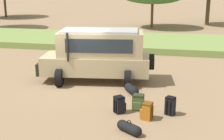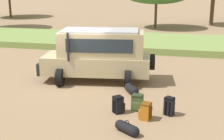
% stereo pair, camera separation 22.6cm
% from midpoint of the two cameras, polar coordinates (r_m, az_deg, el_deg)
% --- Properties ---
extents(ground_plane, '(320.00, 320.00, 0.00)m').
position_cam_midpoint_polar(ground_plane, '(14.30, -5.76, -2.68)').
color(ground_plane, '#8C7051').
extents(grass_bank, '(120.00, 7.00, 0.44)m').
position_cam_midpoint_polar(grass_bank, '(24.15, 2.54, 5.29)').
color(grass_bank, olive).
rests_on(grass_bank, ground_plane).
extents(safari_vehicle, '(5.46, 3.18, 2.44)m').
position_cam_midpoint_polar(safari_vehicle, '(14.50, -1.98, 2.94)').
color(safari_vehicle, tan).
rests_on(safari_vehicle, ground_plane).
extents(backpack_beside_front_wheel, '(0.47, 0.46, 0.61)m').
position_cam_midpoint_polar(backpack_beside_front_wheel, '(11.08, 1.73, -6.37)').
color(backpack_beside_front_wheel, black).
rests_on(backpack_beside_front_wheel, ground_plane).
extents(backpack_cluster_center, '(0.45, 0.43, 0.58)m').
position_cam_midpoint_polar(backpack_cluster_center, '(10.63, 6.78, -7.52)').
color(backpack_cluster_center, '#B26619').
rests_on(backpack_cluster_center, ground_plane).
extents(backpack_near_rear_wheel, '(0.41, 0.44, 0.57)m').
position_cam_midpoint_polar(backpack_near_rear_wheel, '(11.38, 5.21, -5.93)').
color(backpack_near_rear_wheel, '#42562D').
rests_on(backpack_near_rear_wheel, ground_plane).
extents(backpack_outermost, '(0.39, 0.42, 0.66)m').
position_cam_midpoint_polar(backpack_outermost, '(11.08, 11.03, -6.55)').
color(backpack_outermost, black).
rests_on(backpack_outermost, ground_plane).
extents(duffel_bag_low_black_case, '(0.84, 0.68, 0.42)m').
position_cam_midpoint_polar(duffel_bag_low_black_case, '(9.70, 3.44, -10.55)').
color(duffel_bag_low_black_case, black).
rests_on(duffel_bag_low_black_case, ground_plane).
extents(duffel_bag_soft_canvas, '(0.70, 0.91, 0.47)m').
position_cam_midpoint_polar(duffel_bag_soft_canvas, '(13.07, 4.09, -3.52)').
color(duffel_bag_soft_canvas, black).
rests_on(duffel_bag_soft_canvas, ground_plane).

